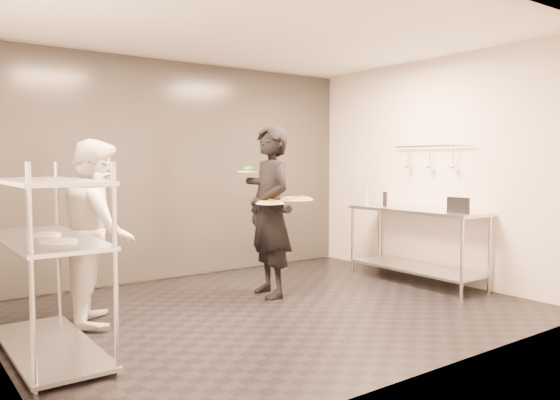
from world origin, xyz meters
TOP-DOWN VIEW (x-y plane):
  - room_shell at (0.00, 1.18)m, footprint 5.00×4.00m
  - pass_rack at (-2.15, -0.00)m, footprint 0.60×1.60m
  - prep_counter at (2.18, 0.00)m, footprint 0.60×1.80m
  - utensil_rail at (2.43, -0.00)m, footprint 0.07×1.20m
  - waiter at (0.31, 0.49)m, footprint 0.55×0.75m
  - chef at (-1.55, 0.63)m, footprint 0.89×1.00m
  - pizza_plate_near at (0.16, 0.29)m, footprint 0.31×0.31m
  - pizza_plate_far at (0.51, 0.27)m, footprint 0.35×0.35m
  - salad_plate at (0.21, 0.77)m, footprint 0.25×0.25m
  - pos_monitor at (2.06, -0.69)m, footprint 0.09×0.26m
  - bottle_green at (1.99, 0.68)m, footprint 0.07×0.07m
  - bottle_clear at (2.30, 0.80)m, footprint 0.05×0.05m
  - bottle_dark at (2.16, 0.51)m, footprint 0.06×0.06m

SIDE VIEW (x-z plane):
  - prep_counter at x=2.18m, z-range 0.17..1.09m
  - pass_rack at x=-2.15m, z-range 0.02..1.52m
  - chef at x=-1.55m, z-range 0.00..1.71m
  - waiter at x=0.31m, z-range 0.00..1.90m
  - bottle_clear at x=2.30m, z-range 0.92..1.09m
  - pos_monitor at x=2.06m, z-range 0.92..1.10m
  - bottle_dark at x=2.16m, z-range 0.92..1.11m
  - bottle_green at x=1.99m, z-range 0.92..1.16m
  - pizza_plate_near at x=0.16m, z-range 1.04..1.10m
  - pizza_plate_far at x=0.51m, z-range 1.07..1.12m
  - room_shell at x=0.00m, z-range 0.00..2.80m
  - salad_plate at x=0.21m, z-range 1.37..1.45m
  - utensil_rail at x=2.43m, z-range 1.39..1.70m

